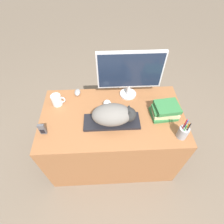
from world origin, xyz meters
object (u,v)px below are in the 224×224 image
(computer_mouse, at_px, (77,92))
(baseball, at_px, (107,104))
(keyboard, at_px, (112,122))
(book_stack, at_px, (165,110))
(phone, at_px, (42,129))
(monitor, at_px, (130,72))
(coffee_mug, at_px, (57,100))
(cat, at_px, (114,115))
(pen_cup, at_px, (183,132))

(computer_mouse, xyz_separation_m, baseball, (0.27, -0.17, 0.01))
(keyboard, distance_m, baseball, 0.18)
(keyboard, height_order, book_stack, book_stack)
(book_stack, bearing_deg, computer_mouse, 158.67)
(phone, bearing_deg, computer_mouse, 61.85)
(monitor, height_order, phone, monitor)
(book_stack, bearing_deg, coffee_mug, 169.36)
(computer_mouse, distance_m, coffee_mug, 0.21)
(monitor, xyz_separation_m, coffee_mug, (-0.63, -0.08, -0.21))
(cat, relative_size, coffee_mug, 2.90)
(keyboard, relative_size, coffee_mug, 3.77)
(cat, relative_size, computer_mouse, 3.94)
(coffee_mug, distance_m, book_stack, 0.93)
(cat, xyz_separation_m, coffee_mug, (-0.49, 0.23, -0.05))
(computer_mouse, xyz_separation_m, coffee_mug, (-0.16, -0.12, 0.03))
(computer_mouse, bearing_deg, monitor, -4.38)
(pen_cup, xyz_separation_m, phone, (-1.06, 0.08, -0.01))
(computer_mouse, relative_size, pen_cup, 0.43)
(pen_cup, height_order, phone, pen_cup)
(cat, bearing_deg, book_stack, 7.99)
(computer_mouse, xyz_separation_m, pen_cup, (0.83, -0.51, 0.04))
(computer_mouse, bearing_deg, phone, -118.15)
(pen_cup, bearing_deg, book_stack, 110.55)
(keyboard, distance_m, book_stack, 0.45)
(cat, height_order, phone, cat)
(computer_mouse, relative_size, baseball, 1.30)
(baseball, height_order, phone, phone)
(cat, xyz_separation_m, pen_cup, (0.50, -0.16, -0.04))
(phone, relative_size, book_stack, 0.46)
(keyboard, distance_m, monitor, 0.44)
(monitor, bearing_deg, coffee_mug, -172.43)
(coffee_mug, bearing_deg, monitor, 7.57)
(keyboard, distance_m, pen_cup, 0.55)
(pen_cup, xyz_separation_m, baseball, (-0.56, 0.34, -0.02))
(monitor, height_order, pen_cup, monitor)
(computer_mouse, bearing_deg, coffee_mug, -143.73)
(monitor, xyz_separation_m, computer_mouse, (-0.47, 0.04, -0.24))
(keyboard, xyz_separation_m, coffee_mug, (-0.47, 0.23, 0.04))
(phone, bearing_deg, coffee_mug, 78.18)
(phone, xyz_separation_m, book_stack, (0.98, 0.13, 0.01))
(cat, height_order, coffee_mug, cat)
(pen_cup, bearing_deg, computer_mouse, 148.42)
(computer_mouse, bearing_deg, pen_cup, -31.58)
(cat, bearing_deg, keyboard, 180.00)
(keyboard, xyz_separation_m, monitor, (0.17, 0.31, 0.25))
(cat, relative_size, baseball, 5.11)
(coffee_mug, xyz_separation_m, book_stack, (0.91, -0.17, 0.01))
(computer_mouse, height_order, baseball, baseball)
(cat, distance_m, phone, 0.56)
(coffee_mug, height_order, book_stack, book_stack)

